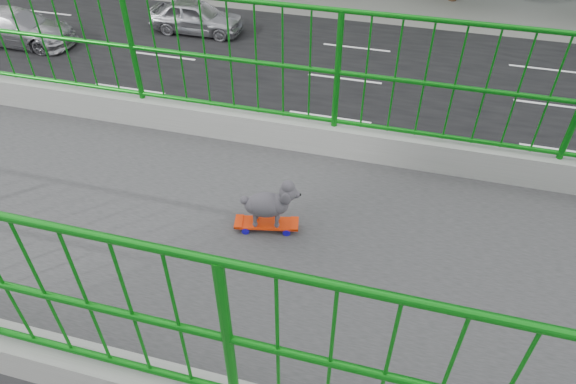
% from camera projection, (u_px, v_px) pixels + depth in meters
% --- Properties ---
extents(road, '(18.00, 90.00, 0.02)m').
position_uv_depth(road, '(330.00, 118.00, 18.51)').
color(road, black).
rests_on(road, ground).
extents(footbridge, '(3.00, 24.00, 7.00)m').
position_uv_depth(footbridge, '(118.00, 329.00, 5.58)').
color(footbridge, '#2D2D2F').
rests_on(footbridge, ground).
extents(railing, '(3.00, 24.00, 1.42)m').
position_uv_depth(railing, '(66.00, 189.00, 4.29)').
color(railing, gray).
rests_on(railing, footbridge).
extents(skateboard, '(0.26, 0.54, 0.07)m').
position_uv_depth(skateboard, '(267.00, 224.00, 4.19)').
color(skateboard, '#F13008').
rests_on(skateboard, footbridge).
extents(poodle, '(0.26, 0.47, 0.40)m').
position_uv_depth(poodle, '(269.00, 203.00, 4.04)').
color(poodle, '#2F2C31').
rests_on(poodle, skateboard).
extents(car_3, '(2.07, 5.09, 1.48)m').
position_uv_depth(car_3, '(19.00, 27.00, 22.85)').
color(car_3, '#99999E').
rests_on(car_3, ground).
extents(car_4, '(1.76, 4.36, 1.49)m').
position_uv_depth(car_4, '(196.00, 17.00, 23.79)').
color(car_4, '#99999E').
rests_on(car_4, ground).
extents(car_5, '(1.49, 4.28, 1.41)m').
position_uv_depth(car_5, '(272.00, 237.00, 12.94)').
color(car_5, red).
rests_on(car_5, ground).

